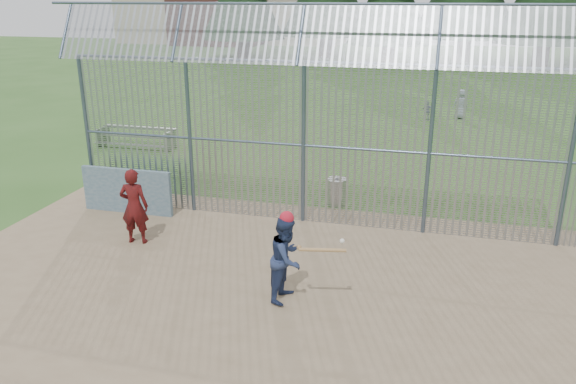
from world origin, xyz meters
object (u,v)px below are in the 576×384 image
(batter, at_px, (287,258))
(trash_can, at_px, (337,191))
(dugout_wall, at_px, (127,191))
(onlooker, at_px, (134,206))
(bleacher, at_px, (136,137))

(batter, xyz_separation_m, trash_can, (0.03, 5.29, -0.47))
(trash_can, bearing_deg, dugout_wall, -158.90)
(onlooker, height_order, bleacher, onlooker)
(dugout_wall, distance_m, bleacher, 6.95)
(dugout_wall, xyz_separation_m, onlooker, (1.16, -1.67, 0.29))
(trash_can, height_order, bleacher, trash_can)
(batter, relative_size, onlooker, 0.93)
(dugout_wall, bearing_deg, trash_can, 21.10)
(onlooker, relative_size, trash_can, 2.18)
(trash_can, xyz_separation_m, bleacher, (-8.40, 4.17, 0.03))
(trash_can, distance_m, bleacher, 9.38)
(onlooker, xyz_separation_m, trash_can, (4.06, 3.68, -0.53))
(onlooker, bearing_deg, dugout_wall, -63.59)
(batter, bearing_deg, bleacher, 49.88)
(dugout_wall, relative_size, onlooker, 1.40)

